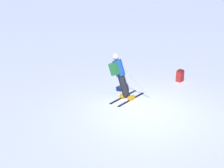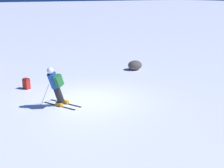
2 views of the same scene
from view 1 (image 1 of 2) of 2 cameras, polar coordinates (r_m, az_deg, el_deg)
The scene contains 3 objects.
ground_plane at distance 10.60m, azimuth 5.89°, elevation -4.84°, with size 300.00×300.00×0.00m, color white.
skier at distance 11.31m, azimuth 1.45°, elevation 1.87°, with size 1.35×1.63×1.65m.
spare_backpack at distance 13.32m, azimuth 12.33°, elevation 1.47°, with size 0.31×0.36×0.50m.
Camera 1 is at (-7.93, 5.28, 4.64)m, focal length 50.00 mm.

